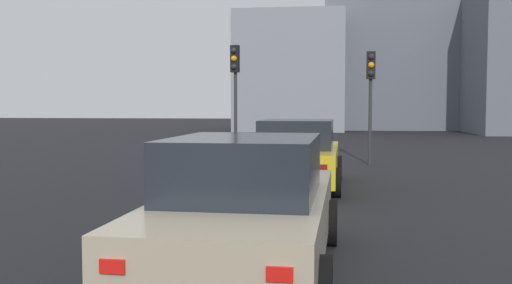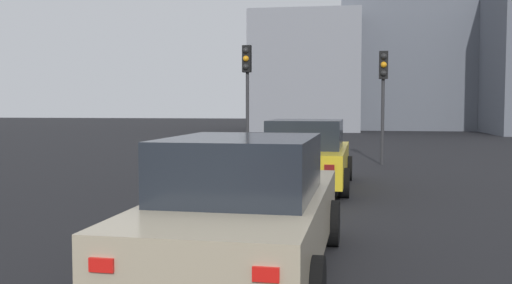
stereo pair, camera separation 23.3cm
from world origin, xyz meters
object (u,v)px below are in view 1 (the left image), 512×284
Objects in this scene: car_yellow_lead at (298,155)px; car_beige_second at (248,209)px; traffic_light_near_right at (371,83)px; traffic_light_near_left at (235,79)px.

car_yellow_lead is 0.96× the size of car_beige_second.
car_beige_second is (-7.14, 0.20, -0.01)m from car_yellow_lead.
traffic_light_near_right is at bearing -19.26° from car_yellow_lead.
car_beige_second is 1.23× the size of traffic_light_near_left.
traffic_light_near_left reaches higher than car_beige_second.
car_yellow_lead is at bearing 0.20° from car_beige_second.
car_yellow_lead is at bearing 31.61° from traffic_light_near_left.
traffic_light_near_right is (0.17, -4.49, -0.17)m from traffic_light_near_left.
traffic_light_near_right is at bearing 99.66° from traffic_light_near_left.
car_yellow_lead reaches higher than car_beige_second.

